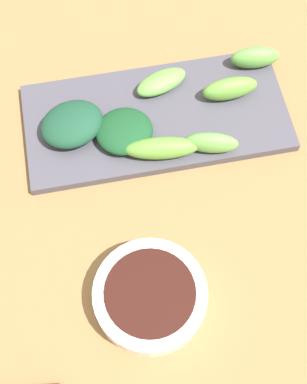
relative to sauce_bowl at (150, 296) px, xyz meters
The scene contains 10 objects.
tabletop 0.11m from the sauce_bowl, 18.30° to the right, with size 2.10×2.10×0.02m, color olive.
sauce_bowl is the anchor object (origin of this frame).
serving_plate 0.22m from the sauce_bowl, 12.51° to the right, with size 0.15×0.31×0.01m, color #4B4955.
broccoli_leafy_0 0.22m from the sauce_bowl, 13.90° to the left, with size 0.06×0.07×0.03m, color #1B4932.
broccoli_leafy_1 0.19m from the sauce_bowl, ahead, with size 0.06×0.07×0.02m, color #174A26.
broccoli_stalk_2 0.17m from the sauce_bowl, 15.13° to the right, with size 0.03×0.09×0.03m, color #65A33D.
broccoli_stalk_3 0.19m from the sauce_bowl, 32.50° to the right, with size 0.02×0.06×0.03m, color #6BB350.
broccoli_stalk_4 0.32m from the sauce_bowl, 34.32° to the right, with size 0.02×0.06×0.03m, color #67AE4B.
broccoli_stalk_5 0.26m from the sauce_bowl, 13.54° to the right, with size 0.03×0.07×0.02m, color #6BB04B.
broccoli_stalk_6 0.27m from the sauce_bowl, 31.62° to the right, with size 0.02×0.07×0.03m, color #69A73F.
Camera 1 is at (-0.23, 0.05, 0.57)m, focal length 49.31 mm.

